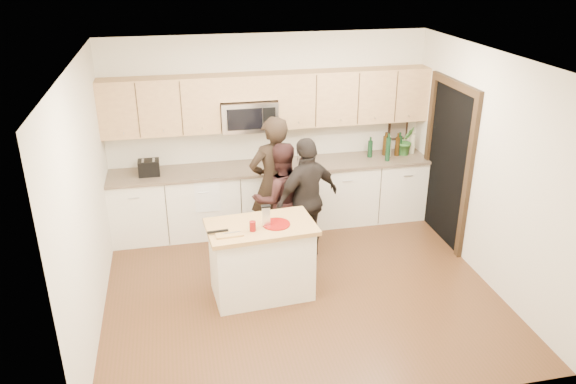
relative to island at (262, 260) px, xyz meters
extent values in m
plane|color=#512E1B|center=(0.45, 0.02, -0.45)|extent=(4.50, 4.50, 0.00)
cube|color=beige|center=(0.45, 2.02, 0.90)|extent=(4.50, 0.02, 2.70)
cube|color=beige|center=(0.45, -1.98, 0.90)|extent=(4.50, 0.02, 2.70)
cube|color=beige|center=(-1.80, 0.02, 0.90)|extent=(0.02, 4.00, 2.70)
cube|color=beige|center=(2.70, 0.02, 0.90)|extent=(0.02, 4.00, 2.70)
cube|color=white|center=(0.45, 0.02, 2.25)|extent=(4.50, 4.00, 0.02)
cube|color=white|center=(0.45, 1.71, 0.00)|extent=(4.50, 0.62, 0.90)
cube|color=#7B6952|center=(0.45, 1.70, 0.47)|extent=(4.50, 0.66, 0.04)
cube|color=tan|center=(-1.02, 1.85, 1.37)|extent=(1.55, 0.33, 0.75)
cube|color=tan|center=(1.62, 1.85, 1.37)|extent=(2.17, 0.33, 0.75)
cube|color=tan|center=(0.14, 1.85, 1.58)|extent=(0.78, 0.33, 0.33)
cube|color=silver|center=(0.14, 1.82, 1.20)|extent=(0.76, 0.40, 0.40)
cube|color=black|center=(0.06, 1.62, 1.20)|extent=(0.47, 0.01, 0.29)
cube|color=black|center=(0.39, 1.62, 1.20)|extent=(0.17, 0.01, 0.29)
cube|color=black|center=(2.69, 0.92, 0.60)|extent=(0.02, 1.05, 2.10)
cube|color=black|center=(2.67, 0.34, 0.60)|extent=(0.06, 0.10, 2.10)
cube|color=black|center=(2.67, 1.49, 0.60)|extent=(0.06, 0.10, 2.10)
cube|color=black|center=(2.67, 0.92, 1.70)|extent=(0.06, 1.25, 0.10)
cube|color=black|center=(2.40, 2.00, 0.83)|extent=(0.30, 0.03, 0.38)
cube|color=tan|center=(2.40, 1.99, 0.83)|extent=(0.24, 0.00, 0.32)
cube|color=white|center=(-0.50, 1.39, 0.25)|extent=(0.34, 0.01, 0.48)
cube|color=white|center=(-0.50, 1.69, 0.48)|extent=(0.34, 0.60, 0.01)
cube|color=white|center=(0.00, 0.00, -0.03)|extent=(1.15, 0.73, 0.85)
cube|color=#A77F45|center=(0.00, 0.00, 0.42)|extent=(1.25, 0.79, 0.05)
cylinder|color=maroon|center=(0.17, -0.04, 0.45)|extent=(0.31, 0.31, 0.02)
cube|color=silver|center=(0.05, -0.04, 0.57)|extent=(0.08, 0.05, 0.22)
cube|color=black|center=(0.05, -0.04, 0.69)|extent=(0.10, 0.06, 0.02)
cylinder|color=maroon|center=(-0.11, -0.12, 0.50)|extent=(0.07, 0.07, 0.11)
cube|color=#A77F45|center=(-0.37, -0.16, 0.46)|extent=(0.30, 0.18, 0.02)
cube|color=black|center=(-0.49, -0.11, 0.47)|extent=(0.23, 0.05, 0.02)
cube|color=silver|center=(-0.35, -0.16, 0.47)|extent=(0.19, 0.03, 0.01)
cube|color=black|center=(-1.23, 1.69, 0.59)|extent=(0.28, 0.21, 0.21)
cube|color=silver|center=(-1.30, 1.69, 0.69)|extent=(0.03, 0.15, 0.00)
cube|color=silver|center=(-1.16, 1.69, 0.69)|extent=(0.03, 0.15, 0.00)
cylinder|color=black|center=(1.89, 1.76, 0.64)|extent=(0.07, 0.07, 0.30)
cylinder|color=#321E09|center=(2.14, 1.80, 0.66)|extent=(0.08, 0.08, 0.34)
cylinder|color=#B2AE8C|center=(2.17, 1.72, 0.64)|extent=(0.07, 0.07, 0.31)
cylinder|color=black|center=(2.34, 1.75, 0.66)|extent=(0.07, 0.07, 0.34)
cylinder|color=#321E09|center=(2.30, 1.73, 0.65)|extent=(0.07, 0.07, 0.34)
cylinder|color=#B2AE8C|center=(2.55, 1.79, 0.66)|extent=(0.09, 0.09, 0.36)
cylinder|color=black|center=(2.08, 1.55, 0.69)|extent=(0.07, 0.07, 0.40)
imported|color=#316629|center=(2.44, 1.74, 0.70)|extent=(0.27, 0.23, 0.43)
imported|color=black|center=(0.35, 1.13, 0.45)|extent=(0.74, 0.57, 1.81)
imported|color=black|center=(0.41, 0.93, 0.31)|extent=(0.79, 0.65, 1.52)
imported|color=black|center=(0.72, 0.76, 0.36)|extent=(1.03, 0.77, 1.62)
camera|label=1|loc=(-0.85, -5.52, 3.27)|focal=35.00mm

